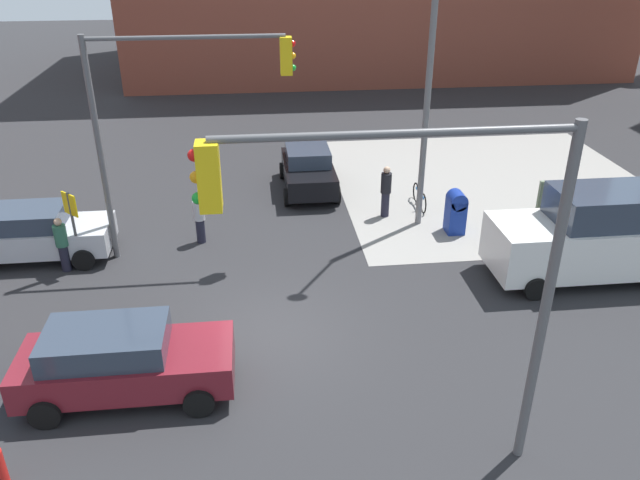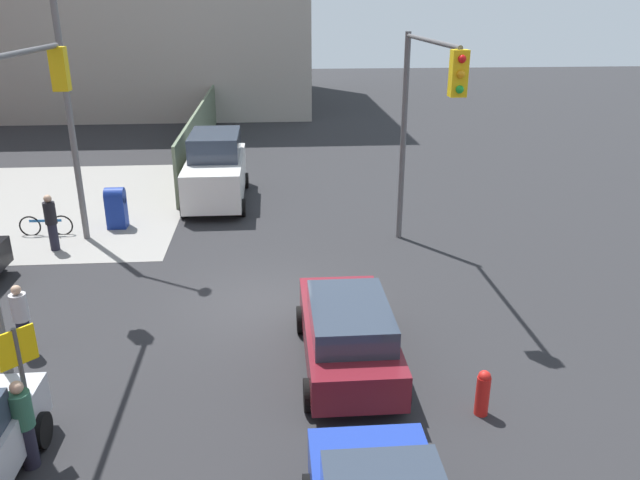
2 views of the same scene
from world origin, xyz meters
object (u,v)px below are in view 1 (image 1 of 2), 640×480
at_px(traffic_signal_se_corner, 424,242).
at_px(hatchback_black, 308,168).
at_px(mailbox_blue, 456,211).
at_px(pedestrian_waiting, 199,218).
at_px(pedestrian_walking_north, 62,244).
at_px(traffic_signal_nw_corner, 173,103).
at_px(sedan_silver, 34,233).
at_px(sedan_maroon, 122,360).
at_px(pedestrian_crossing, 386,191).
at_px(bicycle_leaning_on_fence, 420,197).
at_px(street_lamp_corner, 425,86).
at_px(van_white_delivery, 592,236).

distance_m(traffic_signal_se_corner, hatchback_black, 14.28).
xyz_separation_m(mailbox_blue, pedestrian_waiting, (-8.20, 0.20, 0.08)).
bearing_deg(pedestrian_waiting, pedestrian_walking_north, -72.11).
relative_size(traffic_signal_nw_corner, sedan_silver, 1.52).
bearing_deg(mailbox_blue, sedan_maroon, -143.82).
relative_size(pedestrian_crossing, pedestrian_waiting, 1.12).
xyz_separation_m(traffic_signal_nw_corner, mailbox_blue, (8.54, 0.50, -3.88)).
bearing_deg(pedestrian_walking_north, sedan_maroon, -171.43).
height_order(hatchback_black, pedestrian_crossing, pedestrian_crossing).
bearing_deg(hatchback_black, bicycle_leaning_on_fence, -28.49).
height_order(traffic_signal_se_corner, street_lamp_corner, street_lamp_corner).
bearing_deg(traffic_signal_se_corner, bicycle_leaning_on_fence, 74.27).
xyz_separation_m(traffic_signal_se_corner, sedan_silver, (-9.14, 9.19, -3.80)).
bearing_deg(mailbox_blue, traffic_signal_nw_corner, -176.65).
distance_m(sedan_maroon, pedestrian_waiting, 7.16).
xyz_separation_m(street_lamp_corner, sedan_maroon, (-8.19, -7.36, -3.86)).
distance_m(traffic_signal_se_corner, mailbox_blue, 10.98).
height_order(sedan_silver, hatchback_black, same).
distance_m(hatchback_black, van_white_delivery, 10.41).
distance_m(hatchback_black, pedestrian_waiting, 5.56).
bearing_deg(pedestrian_crossing, hatchback_black, 150.66).
relative_size(traffic_signal_nw_corner, street_lamp_corner, 0.81).
bearing_deg(mailbox_blue, van_white_delivery, -48.33).
distance_m(traffic_signal_nw_corner, van_white_delivery, 12.18).
height_order(traffic_signal_nw_corner, bicycle_leaning_on_fence, traffic_signal_nw_corner).
distance_m(mailbox_blue, pedestrian_crossing, 2.51).
height_order(sedan_silver, van_white_delivery, van_white_delivery).
xyz_separation_m(sedan_silver, pedestrian_crossing, (11.03, 1.81, 0.11)).
bearing_deg(van_white_delivery, street_lamp_corner, 137.66).
bearing_deg(sedan_maroon, street_lamp_corner, 41.94).
bearing_deg(pedestrian_walking_north, van_white_delivery, -113.87).
bearing_deg(street_lamp_corner, mailbox_blue, -22.21).
distance_m(mailbox_blue, bicycle_leaning_on_fence, 2.32).
height_order(mailbox_blue, van_white_delivery, van_white_delivery).
height_order(traffic_signal_nw_corner, hatchback_black, traffic_signal_nw_corner).
distance_m(hatchback_black, pedestrian_crossing, 3.65).
distance_m(traffic_signal_nw_corner, sedan_silver, 5.89).
bearing_deg(pedestrian_crossing, traffic_signal_se_corner, -80.10).
height_order(traffic_signal_se_corner, hatchback_black, traffic_signal_se_corner).
bearing_deg(mailbox_blue, hatchback_black, 135.92).
xyz_separation_m(mailbox_blue, van_white_delivery, (2.85, -3.20, 0.52)).
height_order(street_lamp_corner, sedan_maroon, street_lamp_corner).
distance_m(hatchback_black, pedestrian_walking_north, 9.36).
bearing_deg(hatchback_black, sedan_maroon, -114.17).
distance_m(mailbox_blue, pedestrian_walking_north, 12.06).
height_order(traffic_signal_se_corner, pedestrian_walking_north, traffic_signal_se_corner).
height_order(sedan_maroon, bicycle_leaning_on_fence, sedan_maroon).
height_order(van_white_delivery, pedestrian_crossing, van_white_delivery).
bearing_deg(pedestrian_walking_north, pedestrian_crossing, -91.09).
relative_size(traffic_signal_nw_corner, hatchback_black, 1.63).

